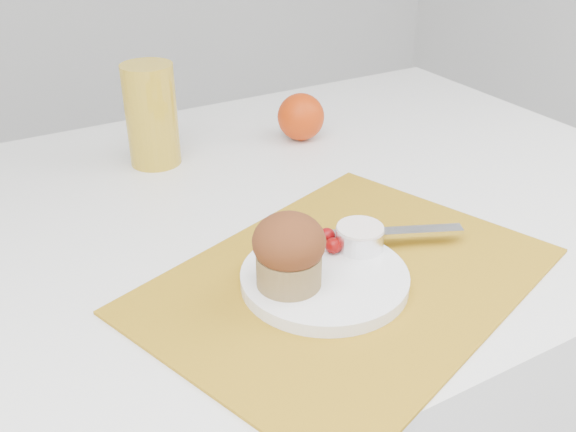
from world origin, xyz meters
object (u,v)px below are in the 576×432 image
table (268,403)px  orange (301,117)px  plate (324,278)px  muffin (289,251)px  juice_glass (151,115)px

table → orange: bearing=46.7°
table → orange: 0.48m
table → orange: (0.16, 0.17, 0.41)m
plate → muffin: muffin is taller
plate → juice_glass: juice_glass is taller
orange → juice_glass: 0.25m
muffin → juice_glass: bearing=90.6°
plate → muffin: 0.06m
orange → table: bearing=-133.3°
table → orange: orange is taller
orange → juice_glass: juice_glass is taller
orange → juice_glass: size_ratio=0.50×
table → plate: bearing=-99.4°
plate → muffin: bearing=176.9°
table → plate: 0.44m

